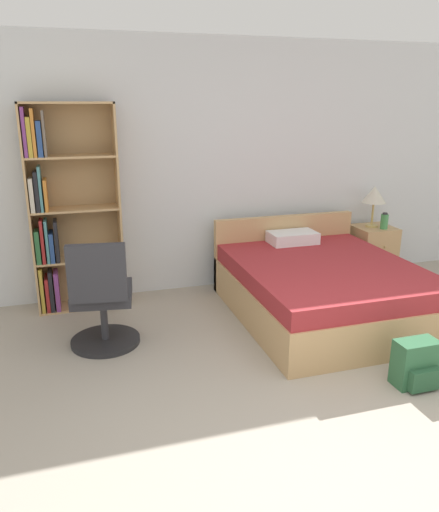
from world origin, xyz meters
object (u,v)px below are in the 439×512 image
object	(u,v)px
bookshelf	(63,213)
office_chair	(102,301)
bed	(320,287)
table_lamp	(374,195)
backpack_green	(416,365)
water_bottle	(384,221)
nightstand	(372,252)

from	to	relation	value
bookshelf	office_chair	xyz separation A→B (m)	(0.25, -0.98, -0.54)
bookshelf	bed	world-z (taller)	bookshelf
bookshelf	table_lamp	bearing A→B (deg)	-0.79
bed	backpack_green	distance (m)	1.36
office_chair	backpack_green	size ratio (longest dim) A/B	2.77
bed	water_bottle	world-z (taller)	bed
bed	backpack_green	size ratio (longest dim) A/B	5.64
bookshelf	backpack_green	xyz separation A→B (m)	(2.35, -2.22, -0.80)
nightstand	table_lamp	size ratio (longest dim) A/B	1.29
bookshelf	table_lamp	distance (m)	3.36
nightstand	office_chair	bearing A→B (deg)	-163.92
bookshelf	bed	distance (m)	2.55
nightstand	backpack_green	world-z (taller)	nightstand
office_chair	bookshelf	bearing A→B (deg)	104.33
office_chair	table_lamp	bearing A→B (deg)	16.67
water_bottle	backpack_green	size ratio (longest dim) A/B	0.53
water_bottle	bed	bearing A→B (deg)	-148.72
nightstand	backpack_green	bearing A→B (deg)	-115.67
bed	office_chair	size ratio (longest dim) A/B	2.04
backpack_green	bookshelf	bearing A→B (deg)	136.63
nightstand	water_bottle	xyz separation A→B (m)	(0.05, -0.11, 0.39)
water_bottle	backpack_green	distance (m)	2.37
bookshelf	table_lamp	size ratio (longest dim) A/B	4.25
water_bottle	table_lamp	bearing A→B (deg)	117.45
water_bottle	backpack_green	xyz separation A→B (m)	(-1.08, -2.04, -0.52)
bed	table_lamp	size ratio (longest dim) A/B	4.18
bookshelf	bed	size ratio (longest dim) A/B	1.02
nightstand	water_bottle	bearing A→B (deg)	-66.14
bed	office_chair	world-z (taller)	office_chair
bookshelf	nightstand	size ratio (longest dim) A/B	3.29
table_lamp	office_chair	bearing A→B (deg)	-163.33
bed	nightstand	world-z (taller)	bed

